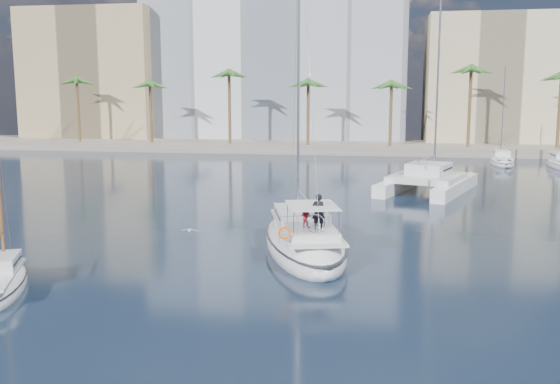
# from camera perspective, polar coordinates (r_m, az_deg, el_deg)

# --- Properties ---
(ground) EXTENTS (160.00, 160.00, 0.00)m
(ground) POSITION_cam_1_polar(r_m,az_deg,el_deg) (32.96, -1.28, -6.06)
(ground) COLOR black
(ground) RESTS_ON ground
(quay) EXTENTS (120.00, 14.00, 1.20)m
(quay) POSITION_cam_1_polar(r_m,az_deg,el_deg) (92.78, 5.85, 4.13)
(quay) COLOR gray
(quay) RESTS_ON ground
(building_modern) EXTENTS (42.00, 16.00, 28.00)m
(building_modern) POSITION_cam_1_polar(r_m,az_deg,el_deg) (105.91, -0.23, 12.05)
(building_modern) COLOR silver
(building_modern) RESTS_ON ground
(building_tan_left) EXTENTS (22.00, 14.00, 22.00)m
(building_tan_left) POSITION_cam_1_polar(r_m,az_deg,el_deg) (111.16, -16.26, 10.00)
(building_tan_left) COLOR tan
(building_tan_left) RESTS_ON ground
(building_beige) EXTENTS (20.00, 14.00, 20.00)m
(building_beige) POSITION_cam_1_polar(r_m,az_deg,el_deg) (102.49, 18.82, 9.43)
(building_beige) COLOR #C6B88E
(building_beige) RESTS_ON ground
(palm_left) EXTENTS (3.60, 3.60, 12.30)m
(palm_left) POSITION_cam_1_polar(r_m,az_deg,el_deg) (96.89, -15.03, 9.81)
(palm_left) COLOR brown
(palm_left) RESTS_ON ground
(palm_centre) EXTENTS (3.60, 3.60, 12.30)m
(palm_centre) POSITION_cam_1_polar(r_m,az_deg,el_deg) (88.45, 5.77, 10.16)
(palm_centre) COLOR brown
(palm_centre) RESTS_ON ground
(main_sloop) EXTENTS (7.41, 13.59, 19.24)m
(main_sloop) POSITION_cam_1_polar(r_m,az_deg,el_deg) (34.54, 2.22, -4.39)
(main_sloop) COLOR white
(main_sloop) RESTS_ON ground
(catamaran) EXTENTS (9.68, 13.38, 17.58)m
(catamaran) POSITION_cam_1_polar(r_m,az_deg,el_deg) (56.02, 13.37, 1.21)
(catamaran) COLOR white
(catamaran) RESTS_ON ground
(seagull) EXTENTS (1.07, 0.46, 0.20)m
(seagull) POSITION_cam_1_polar(r_m,az_deg,el_deg) (38.43, -8.23, -3.48)
(seagull) COLOR silver
(seagull) RESTS_ON ground
(moored_yacht_a) EXTENTS (3.37, 9.52, 11.90)m
(moored_yacht_a) POSITION_cam_1_polar(r_m,az_deg,el_deg) (79.94, 19.62, 2.41)
(moored_yacht_a) COLOR white
(moored_yacht_a) RESTS_ON ground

